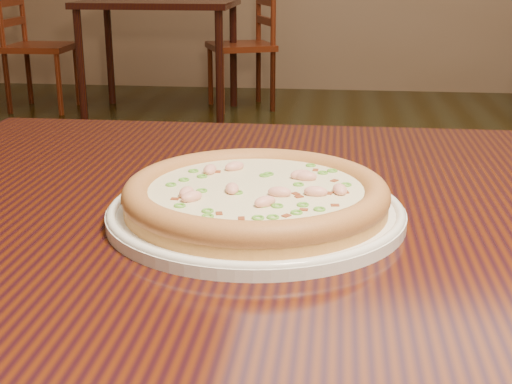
# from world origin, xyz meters

# --- Properties ---
(hero_table) EXTENTS (1.20, 0.80, 0.75)m
(hero_table) POSITION_xyz_m (-0.33, -0.52, 0.65)
(hero_table) COLOR black
(hero_table) RESTS_ON ground
(plate) EXTENTS (0.31, 0.31, 0.02)m
(plate) POSITION_xyz_m (-0.45, -0.57, 0.76)
(plate) COLOR white
(plate) RESTS_ON hero_table
(pizza) EXTENTS (0.28, 0.28, 0.03)m
(pizza) POSITION_xyz_m (-0.45, -0.57, 0.78)
(pizza) COLOR tan
(pizza) RESTS_ON plate
(bg_table_left) EXTENTS (1.00, 0.70, 0.75)m
(bg_table_left) POSITION_xyz_m (-1.56, 3.45, 0.65)
(bg_table_left) COLOR black
(bg_table_left) RESTS_ON ground
(chair_a) EXTENTS (0.43, 0.43, 0.95)m
(chair_a) POSITION_xyz_m (-2.46, 3.48, 0.44)
(chair_a) COLOR #5B1D09
(chair_a) RESTS_ON ground
(chair_b) EXTENTS (0.55, 0.55, 0.95)m
(chair_b) POSITION_xyz_m (-1.00, 3.72, 0.44)
(chair_b) COLOR #5B1D09
(chair_b) RESTS_ON ground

